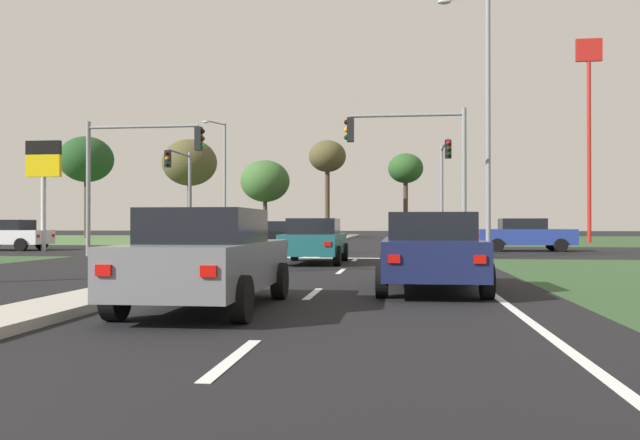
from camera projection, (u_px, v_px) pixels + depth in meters
name	position (u px, v px, depth m)	size (l,w,h in m)	color
ground_plane	(296.00, 251.00, 32.64)	(200.00, 200.00, 0.00)	black
grass_verge_far_left	(62.00, 239.00, 60.01)	(35.00, 35.00, 0.01)	#476B38
median_island_near	(154.00, 283.00, 13.78)	(1.20, 22.00, 0.14)	#ADA89E
median_island_far	(340.00, 238.00, 57.46)	(1.20, 36.00, 0.14)	gray
lane_dash_near	(233.00, 359.00, 6.38)	(0.14, 2.00, 0.01)	silver
lane_dash_second	(313.00, 294.00, 12.34)	(0.14, 2.00, 0.01)	silver
lane_dash_third	(341.00, 271.00, 18.29)	(0.14, 2.00, 0.01)	silver
lane_dash_fourth	(355.00, 260.00, 24.25)	(0.14, 2.00, 0.01)	silver
edge_line_right	(482.00, 286.00, 13.95)	(0.14, 24.00, 0.01)	silver
stop_bar_near	(365.00, 258.00, 25.24)	(6.40, 0.50, 0.01)	silver
crosswalk_bar_near	(130.00, 255.00, 28.24)	(0.70, 2.80, 0.01)	silver
crosswalk_bar_second	(156.00, 255.00, 28.10)	(0.70, 2.80, 0.01)	silver
crosswalk_bar_third	(182.00, 255.00, 27.97)	(0.70, 2.80, 0.01)	silver
crosswalk_bar_fourth	(208.00, 255.00, 27.83)	(0.70, 2.80, 0.01)	silver
crosswalk_bar_fifth	(234.00, 255.00, 27.69)	(0.70, 2.80, 0.01)	silver
crosswalk_bar_sixth	(261.00, 255.00, 27.55)	(0.70, 2.80, 0.01)	silver
crosswalk_bar_seventh	(288.00, 256.00, 27.42)	(0.70, 2.80, 0.01)	silver
crosswalk_bar_eighth	(315.00, 256.00, 27.28)	(0.70, 2.80, 0.01)	silver
car_black_near	(270.00, 235.00, 33.74)	(4.53, 1.99, 1.47)	black
car_red_second	(317.00, 230.00, 59.46)	(2.05, 4.17, 1.50)	#A31919
car_grey_third	(207.00, 258.00, 10.16)	(1.97, 4.45, 1.55)	slate
car_teal_fourth	(314.00, 240.00, 22.12)	(2.03, 4.46, 1.51)	#19565B
car_blue_fifth	(525.00, 234.00, 32.09)	(4.62, 2.01, 1.60)	navy
car_white_sixth	(8.00, 235.00, 33.14)	(4.18, 2.08, 1.54)	silver
car_navy_seventh	(430.00, 251.00, 13.00)	(2.05, 4.51, 1.54)	#161E47
traffic_signal_near_right	(420.00, 155.00, 25.41)	(4.73, 0.32, 5.80)	gray
traffic_signal_near_left	(131.00, 162.00, 26.80)	(5.03, 0.32, 5.54)	gray
traffic_signal_far_right	(444.00, 174.00, 36.43)	(0.32, 5.32, 5.92)	gray
traffic_signal_far_left	(182.00, 180.00, 38.66)	(0.32, 4.19, 5.72)	gray
street_lamp_second	(484.00, 112.00, 26.66)	(2.12, 0.32, 10.66)	gray
street_lamp_third	(223.00, 175.00, 52.21)	(1.30, 2.46, 9.38)	gray
fastfood_pole_sign	(589.00, 98.00, 46.63)	(1.80, 0.40, 14.50)	red
fuel_price_totem	(44.00, 171.00, 32.72)	(1.80, 0.24, 5.48)	silver
treeline_near	(86.00, 160.00, 64.17)	(5.25, 5.25, 9.91)	#423323
treeline_second	(190.00, 163.00, 64.50)	(5.37, 5.37, 9.67)	#423323
treeline_third	(265.00, 181.00, 63.46)	(4.75, 4.75, 7.51)	#423323
treeline_fourth	(327.00, 158.00, 60.56)	(3.44, 3.44, 9.07)	#423323
treeline_fifth	(406.00, 170.00, 64.62)	(3.45, 3.45, 8.31)	#423323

